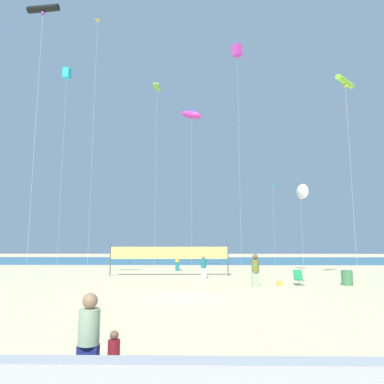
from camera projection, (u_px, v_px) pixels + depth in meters
The scene contains 20 objects.
ground_plane at pixel (184, 299), 15.85m from camera, with size 120.00×120.00×0.00m, color beige.
ocean_band at pixel (194, 260), 48.64m from camera, with size 120.00×20.00×0.01m, color teal.
mother_figure at pixel (89, 337), 6.24m from camera, with size 0.37×0.37×1.64m.
toddler_figure at pixel (114, 356), 6.31m from camera, with size 0.22×0.22×0.96m.
beachgoer_teal_shirt at pixel (204, 266), 24.77m from camera, with size 0.38×0.38×1.64m.
beachgoer_mustard_shirt at pixel (177, 261), 31.36m from camera, with size 0.37×0.37×1.63m.
beachgoer_olive_shirt at pixel (255, 269), 20.12m from camera, with size 0.43×0.43×1.86m.
folding_beach_chair at pixel (299, 277), 20.85m from camera, with size 0.52×0.65×0.89m.
trash_barrel at pixel (347, 278), 20.84m from camera, with size 0.65×0.65×0.86m, color #3F7F4C.
volleyball_net at pixel (170, 254), 26.56m from camera, with size 8.96×0.50×2.40m.
beach_handbag at pixel (279, 283), 20.71m from camera, with size 0.32×0.16×0.25m, color gold.
kite_magenta_box at pixel (237, 51), 32.58m from camera, with size 0.92×0.92×20.71m.
kite_black_tube at pixel (43, 10), 21.04m from camera, with size 1.96×0.62×16.65m.
kite_cyan_diamond at pixel (273, 190), 34.35m from camera, with size 0.49×0.49×8.08m.
kite_yellow_diamond at pixel (97, 45), 28.71m from camera, with size 0.47×0.46×20.91m.
kite_white_delta at pixel (300, 191), 29.66m from camera, with size 1.09×1.33×7.43m.
kite_magenta_inflatable at pixel (192, 115), 31.52m from camera, with size 2.19×1.38×14.50m.
kite_lime_tube at pixel (345, 82), 23.43m from camera, with size 1.79×1.75×13.37m.
kite_cyan_box at pixel (67, 74), 30.79m from camera, with size 0.62×0.62×17.69m.
kite_lime_inflatable at pixel (157, 87), 35.88m from camera, with size 1.00×1.72×18.72m.
Camera 1 is at (0.63, -16.37, 2.56)m, focal length 32.79 mm.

